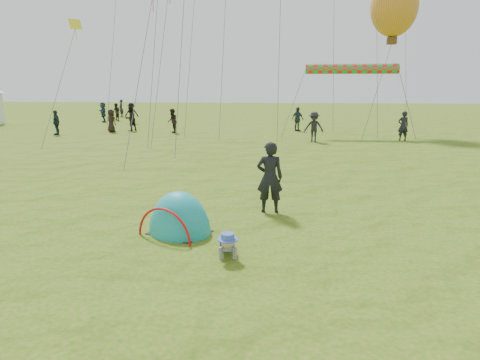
# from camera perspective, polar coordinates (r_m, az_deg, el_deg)

# --- Properties ---
(ground) EXTENTS (140.00, 140.00, 0.00)m
(ground) POSITION_cam_1_polar(r_m,az_deg,el_deg) (8.97, 0.44, -9.33)
(ground) COLOR #2C5B0B
(crawling_toddler) EXTENTS (0.63, 0.81, 0.57)m
(crawling_toddler) POSITION_cam_1_polar(r_m,az_deg,el_deg) (8.57, -1.68, -8.36)
(crawling_toddler) COLOR black
(crawling_toddler) RESTS_ON ground
(popup_tent) EXTENTS (1.90, 1.77, 1.96)m
(popup_tent) POSITION_cam_1_polar(r_m,az_deg,el_deg) (10.06, -8.02, -6.97)
(popup_tent) COLOR #127E85
(popup_tent) RESTS_ON ground
(standing_adult) EXTENTS (0.72, 0.50, 1.90)m
(standing_adult) POSITION_cam_1_polar(r_m,az_deg,el_deg) (11.30, 3.98, 0.35)
(standing_adult) COLOR black
(standing_adult) RESTS_ON ground
(crowd_person_0) EXTENTS (0.70, 0.51, 1.77)m
(crowd_person_0) POSITION_cam_1_polar(r_m,az_deg,el_deg) (27.65, 20.92, 6.74)
(crowd_person_0) COLOR black
(crowd_person_0) RESTS_ON ground
(crowd_person_1) EXTENTS (1.04, 1.10, 1.79)m
(crowd_person_1) POSITION_cam_1_polar(r_m,az_deg,el_deg) (32.27, -14.39, 7.93)
(crowd_person_1) COLOR black
(crowd_person_1) RESTS_ON ground
(crowd_person_2) EXTENTS (0.54, 1.01, 1.65)m
(crowd_person_2) POSITION_cam_1_polar(r_m,az_deg,el_deg) (31.32, -23.30, 7.04)
(crowd_person_2) COLOR #1D2D36
(crowd_person_2) RESTS_ON ground
(crowd_person_3) EXTENTS (1.28, 0.95, 1.78)m
(crowd_person_3) POSITION_cam_1_polar(r_m,az_deg,el_deg) (38.15, -14.26, 8.61)
(crowd_person_3) COLOR black
(crowd_person_3) RESTS_ON ground
(crowd_person_4) EXTENTS (0.94, 0.87, 1.61)m
(crowd_person_4) POSITION_cam_1_polar(r_m,az_deg,el_deg) (31.79, -16.80, 7.57)
(crowd_person_4) COLOR black
(crowd_person_4) RESTS_ON ground
(crowd_person_7) EXTENTS (0.99, 0.95, 1.61)m
(crowd_person_7) POSITION_cam_1_polar(r_m,az_deg,el_deg) (41.82, -16.16, 8.71)
(crowd_person_7) COLOR #2C2620
(crowd_person_7) RESTS_ON ground
(crowd_person_8) EXTENTS (1.05, 0.98, 1.73)m
(crowd_person_8) POSITION_cam_1_polar(r_m,az_deg,el_deg) (31.43, 7.70, 8.05)
(crowd_person_8) COLOR #283641
(crowd_person_8) RESTS_ON ground
(crowd_person_9) EXTENTS (1.23, 0.83, 1.76)m
(crowd_person_9) POSITION_cam_1_polar(r_m,az_deg,el_deg) (25.73, 9.83, 6.99)
(crowd_person_9) COLOR black
(crowd_person_9) RESTS_ON ground
(crowd_person_11) EXTENTS (1.26, 1.67, 1.75)m
(crowd_person_11) POSITION_cam_1_polar(r_m,az_deg,el_deg) (40.66, -17.79, 8.61)
(crowd_person_11) COLOR #243845
(crowd_person_11) RESTS_ON ground
(crowd_person_12) EXTENTS (0.52, 0.71, 1.78)m
(crowd_person_12) POSITION_cam_1_polar(r_m,az_deg,el_deg) (46.27, -15.57, 9.20)
(crowd_person_12) COLOR #212029
(crowd_person_12) RESTS_ON ground
(crowd_person_13) EXTENTS (0.81, 0.94, 1.68)m
(crowd_person_13) POSITION_cam_1_polar(r_m,az_deg,el_deg) (30.33, -9.02, 7.79)
(crowd_person_13) COLOR black
(crowd_person_13) RESTS_ON ground
(balloon_kite) EXTENTS (3.06, 3.06, 4.28)m
(balloon_kite) POSITION_cam_1_polar(r_m,az_deg,el_deg) (31.99, 19.85, 20.50)
(balloon_kite) COLOR gold
(rainbow_tube_kite) EXTENTS (5.85, 0.64, 0.64)m
(rainbow_tube_kite) POSITION_cam_1_polar(r_m,az_deg,el_deg) (29.19, 14.66, 14.16)
(rainbow_tube_kite) COLOR red
(diamond_kite_2) EXTENTS (0.78, 0.78, 0.63)m
(diamond_kite_2) POSITION_cam_1_polar(r_m,az_deg,el_deg) (29.28, -21.12, 18.83)
(diamond_kite_2) COLOR yellow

